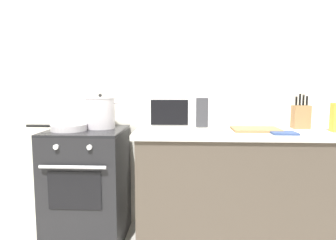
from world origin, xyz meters
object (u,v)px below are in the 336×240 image
(microwave, at_px, (178,110))
(stock_pot, at_px, (101,113))
(frying_pan, at_px, (68,127))
(stove, at_px, (88,185))
(knife_block, at_px, (301,116))
(cutting_board, at_px, (256,129))
(oven_mitt, at_px, (284,133))

(microwave, bearing_deg, stock_pot, -179.41)
(frying_pan, distance_m, microwave, 0.88)
(stove, relative_size, frying_pan, 1.93)
(knife_block, bearing_deg, stove, -175.36)
(stock_pot, xyz_separation_m, cutting_board, (1.24, -0.07, -0.12))
(cutting_board, bearing_deg, oven_mitt, -44.30)
(stock_pot, height_order, frying_pan, stock_pot)
(microwave, bearing_deg, oven_mitt, -17.07)
(stock_pot, distance_m, microwave, 0.63)
(knife_block, relative_size, oven_mitt, 1.58)
(cutting_board, distance_m, oven_mitt, 0.23)
(stove, relative_size, stock_pot, 2.86)
(stove, relative_size, cutting_board, 2.56)
(stock_pot, height_order, cutting_board, stock_pot)
(stock_pot, bearing_deg, cutting_board, -3.29)
(knife_block, bearing_deg, oven_mitt, -127.47)
(frying_pan, height_order, knife_block, knife_block)
(knife_block, xyz_separation_m, oven_mitt, (-0.23, -0.30, -0.09))
(oven_mitt, bearing_deg, stove, 173.99)
(stove, distance_m, frying_pan, 0.50)
(stock_pot, relative_size, microwave, 0.64)
(knife_block, bearing_deg, frying_pan, -173.74)
(stove, distance_m, microwave, 0.96)
(frying_pan, bearing_deg, stove, 27.20)
(stock_pot, distance_m, knife_block, 1.64)
(oven_mitt, bearing_deg, stock_pot, 170.66)
(microwave, relative_size, knife_block, 1.76)
(microwave, bearing_deg, cutting_board, -7.28)
(microwave, xyz_separation_m, cutting_board, (0.61, -0.08, -0.14))
(frying_pan, relative_size, knife_block, 1.68)
(cutting_board, xyz_separation_m, knife_block, (0.39, 0.14, 0.09))
(cutting_board, bearing_deg, frying_pan, -177.49)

